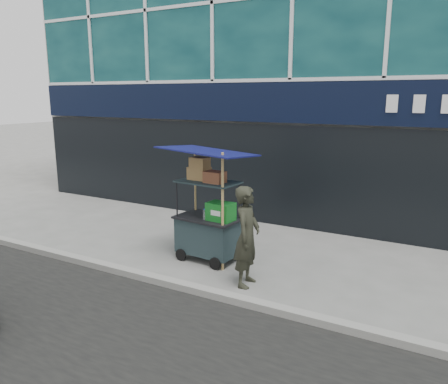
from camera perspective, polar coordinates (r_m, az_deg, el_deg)
The scene contains 4 objects.
ground at distance 7.31m, azimuth -3.39°, elevation -12.28°, with size 80.00×80.00×0.00m, color #62625D.
curb at distance 7.13m, azimuth -4.28°, elevation -12.42°, with size 80.00×0.18×0.12m, color gray.
vendor_cart at distance 8.18m, azimuth -2.00°, elevation -3.84°, with size 1.69×1.26×2.16m.
vendor_man at distance 7.10m, azimuth 3.03°, elevation -5.82°, with size 0.61×0.40×1.66m, color #26281D.
Camera 1 is at (3.59, -5.58, 3.06)m, focal length 35.00 mm.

